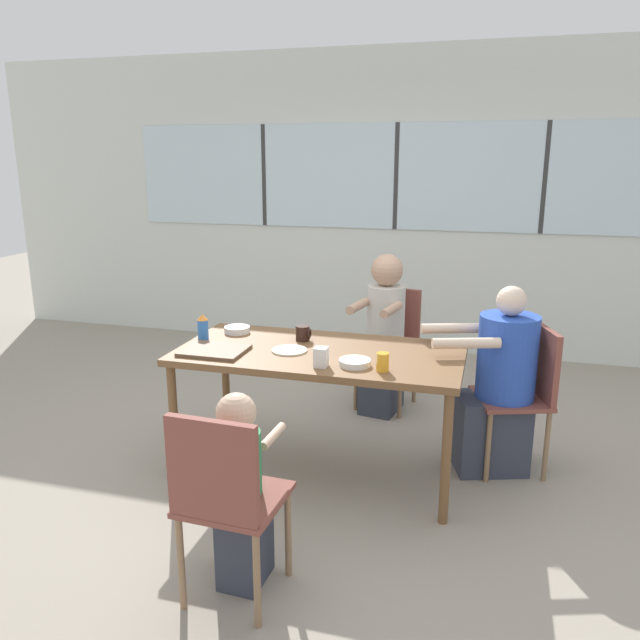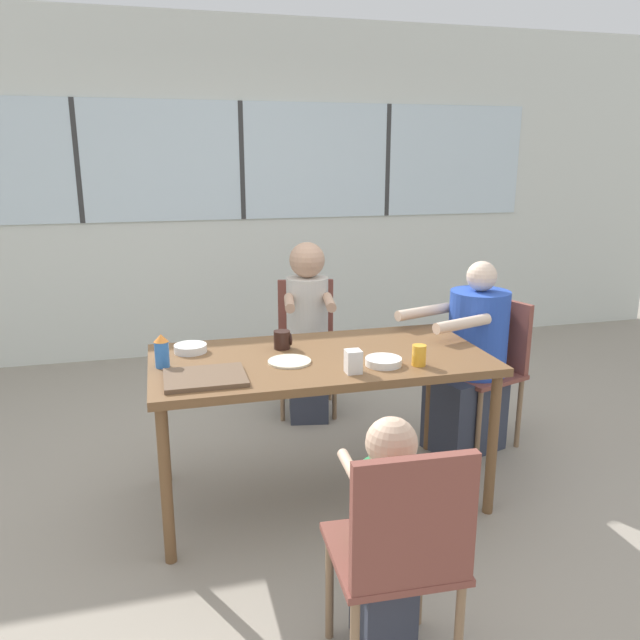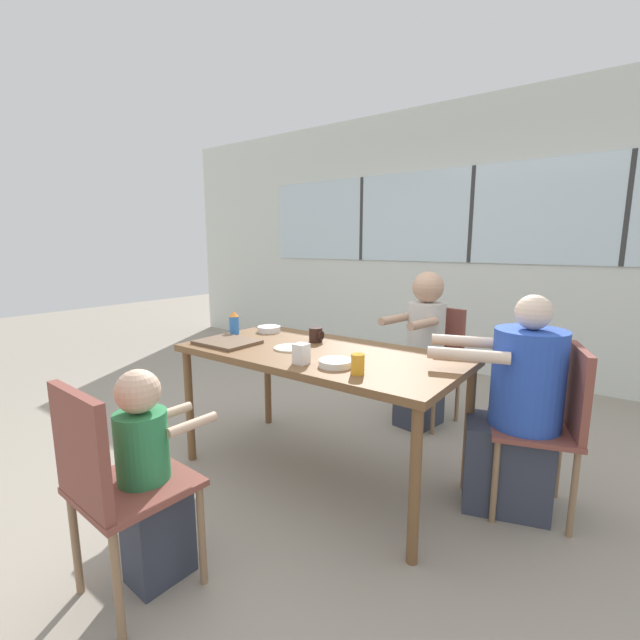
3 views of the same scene
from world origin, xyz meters
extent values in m
plane|color=gray|center=(0.00, 0.00, 0.00)|extent=(16.00, 16.00, 0.00)
cube|color=silver|center=(0.00, 2.64, 1.40)|extent=(8.40, 0.06, 2.80)
cube|color=silver|center=(0.00, 2.59, 1.65)|extent=(5.20, 0.02, 0.96)
cube|color=#333333|center=(-1.30, 2.59, 1.65)|extent=(0.04, 0.01, 0.96)
cube|color=#333333|center=(0.00, 2.59, 1.65)|extent=(0.04, 0.01, 0.96)
cube|color=#333333|center=(1.30, 2.59, 1.65)|extent=(0.04, 0.01, 0.96)
cube|color=brown|center=(0.00, 0.00, 0.74)|extent=(1.62, 0.81, 0.04)
cylinder|color=brown|center=(-0.76, -0.36, 0.36)|extent=(0.05, 0.05, 0.72)
cylinder|color=brown|center=(0.76, -0.36, 0.36)|extent=(0.05, 0.05, 0.72)
cylinder|color=brown|center=(-0.76, 0.36, 0.36)|extent=(0.05, 0.05, 0.72)
cylinder|color=brown|center=(0.76, 0.36, 0.36)|extent=(0.05, 0.05, 0.72)
cube|color=brown|center=(0.20, 1.11, 0.45)|extent=(0.46, 0.46, 0.03)
cube|color=brown|center=(0.23, 1.29, 0.67)|extent=(0.38, 0.10, 0.42)
cylinder|color=#8C6B4C|center=(0.34, 0.91, 0.22)|extent=(0.03, 0.03, 0.43)
cylinder|color=#8C6B4C|center=(0.00, 0.98, 0.22)|extent=(0.03, 0.03, 0.43)
cylinder|color=#8C6B4C|center=(0.40, 1.25, 0.22)|extent=(0.03, 0.03, 0.43)
cylinder|color=#8C6B4C|center=(0.06, 1.31, 0.22)|extent=(0.03, 0.03, 0.43)
cube|color=brown|center=(1.07, 0.35, 0.45)|extent=(0.50, 0.50, 0.03)
cube|color=brown|center=(1.25, 0.41, 0.67)|extent=(0.15, 0.37, 0.42)
cylinder|color=#8C6B4C|center=(0.97, 0.14, 0.22)|extent=(0.03, 0.03, 0.43)
cylinder|color=#8C6B4C|center=(0.86, 0.46, 0.22)|extent=(0.03, 0.03, 0.43)
cylinder|color=#8C6B4C|center=(1.29, 0.24, 0.22)|extent=(0.03, 0.03, 0.43)
cylinder|color=#8C6B4C|center=(1.18, 0.57, 0.22)|extent=(0.03, 0.03, 0.43)
cube|color=brown|center=(-0.05, -1.13, 0.45)|extent=(0.42, 0.42, 0.03)
cube|color=brown|center=(-0.06, -1.31, 0.67)|extent=(0.38, 0.05, 0.42)
cylinder|color=#8C6B4C|center=(-0.21, -0.95, 0.22)|extent=(0.03, 0.03, 0.43)
cylinder|color=#8C6B4C|center=(0.13, -0.97, 0.22)|extent=(0.03, 0.03, 0.43)
cube|color=#333847|center=(0.18, 1.02, 0.23)|extent=(0.30, 0.37, 0.46)
cylinder|color=beige|center=(0.19, 1.07, 0.70)|extent=(0.27, 0.27, 0.48)
sphere|color=tan|center=(0.19, 1.07, 1.05)|extent=(0.23, 0.23, 0.23)
cylinder|color=tan|center=(0.27, 0.82, 0.82)|extent=(0.11, 0.31, 0.06)
cylinder|color=tan|center=(0.03, 0.87, 0.82)|extent=(0.11, 0.31, 0.06)
cube|color=#333847|center=(0.97, 0.32, 0.23)|extent=(0.49, 0.42, 0.46)
cylinder|color=#284CB7|center=(1.04, 0.34, 0.71)|extent=(0.34, 0.34, 0.50)
sphere|color=beige|center=(1.04, 0.34, 1.04)|extent=(0.17, 0.17, 0.17)
cylinder|color=beige|center=(0.81, 0.10, 0.84)|extent=(0.38, 0.17, 0.06)
cylinder|color=beige|center=(0.71, 0.40, 0.84)|extent=(0.38, 0.17, 0.06)
cube|color=#333847|center=(-0.05, -1.05, 0.23)|extent=(0.19, 0.25, 0.46)
cylinder|color=#2D844C|center=(-0.05, -1.09, 0.60)|extent=(0.20, 0.20, 0.28)
sphere|color=#DBB293|center=(-0.05, -1.09, 0.82)|extent=(0.17, 0.17, 0.17)
cylinder|color=#DBB293|center=(-0.13, -0.92, 0.65)|extent=(0.05, 0.22, 0.04)
cylinder|color=#DBB293|center=(0.05, -0.92, 0.65)|extent=(0.05, 0.22, 0.04)
cube|color=brown|center=(-0.57, -0.20, 0.77)|extent=(0.35, 0.28, 0.02)
cylinder|color=black|center=(-0.15, 0.16, 0.80)|extent=(0.08, 0.08, 0.09)
torus|color=black|center=(-0.11, 0.16, 0.80)|extent=(0.01, 0.06, 0.06)
cylinder|color=blue|center=(-0.74, 0.02, 0.82)|extent=(0.06, 0.06, 0.12)
cone|color=orange|center=(-0.74, 0.02, 0.90)|extent=(0.07, 0.07, 0.04)
cylinder|color=gold|center=(0.41, -0.25, 0.81)|extent=(0.07, 0.07, 0.10)
cube|color=silver|center=(0.08, -0.27, 0.81)|extent=(0.07, 0.07, 0.11)
cylinder|color=white|center=(-0.60, 0.22, 0.78)|extent=(0.16, 0.16, 0.04)
cylinder|color=white|center=(0.25, -0.21, 0.78)|extent=(0.17, 0.17, 0.03)
cylinder|color=beige|center=(-0.16, -0.06, 0.76)|extent=(0.20, 0.20, 0.01)
camera|label=1|loc=(0.92, -3.27, 1.83)|focal=35.00mm
camera|label=2|loc=(-0.73, -2.79, 1.70)|focal=35.00mm
camera|label=3|loc=(1.42, -1.92, 1.37)|focal=24.00mm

